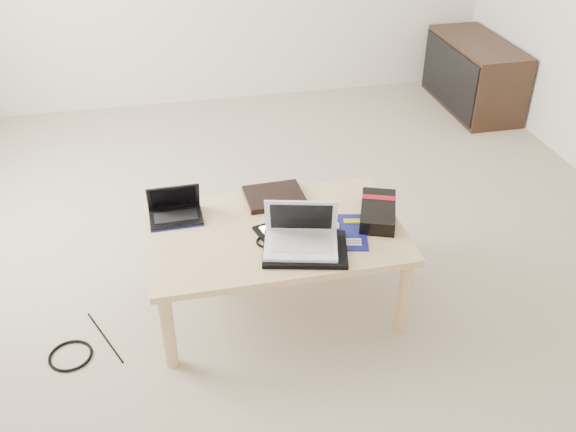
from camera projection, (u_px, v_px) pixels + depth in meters
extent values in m
plane|color=#AEA58D|center=(278.00, 245.00, 3.36)|extent=(4.00, 4.00, 0.00)
cube|color=silver|center=(544.00, 322.00, 0.98)|extent=(4.00, 0.10, 2.60)
cube|color=#DFBB86|center=(275.00, 232.00, 2.78)|extent=(1.10, 0.70, 0.03)
cylinder|color=#DFBB86|center=(168.00, 331.00, 2.56)|extent=(0.06, 0.06, 0.37)
cylinder|color=#DFBB86|center=(404.00, 295.00, 2.74)|extent=(0.06, 0.06, 0.37)
cylinder|color=#DFBB86|center=(160.00, 245.00, 3.05)|extent=(0.06, 0.06, 0.37)
cylinder|color=#DFBB86|center=(361.00, 220.00, 3.23)|extent=(0.06, 0.06, 0.37)
cube|color=#342115|center=(474.00, 75.00, 4.73)|extent=(0.40, 0.90, 0.50)
cube|color=black|center=(449.00, 77.00, 4.69)|extent=(0.02, 0.86, 0.44)
cube|color=black|center=(274.00, 196.00, 2.98)|extent=(0.27, 0.23, 0.03)
cube|color=black|center=(176.00, 217.00, 2.84)|extent=(0.23, 0.16, 0.01)
cube|color=black|center=(176.00, 216.00, 2.83)|extent=(0.19, 0.09, 0.00)
cube|color=black|center=(177.00, 223.00, 2.79)|extent=(0.05, 0.02, 0.00)
cube|color=black|center=(173.00, 197.00, 2.84)|extent=(0.23, 0.08, 0.15)
cube|color=black|center=(173.00, 198.00, 2.83)|extent=(0.20, 0.06, 0.11)
cube|color=#0D154C|center=(178.00, 228.00, 2.78)|extent=(0.23, 0.01, 0.01)
cube|color=black|center=(286.00, 231.00, 2.75)|extent=(0.28, 0.24, 0.01)
cube|color=silver|center=(286.00, 230.00, 2.75)|extent=(0.22, 0.19, 0.00)
cube|color=silver|center=(314.00, 222.00, 2.81)|extent=(0.12, 0.23, 0.02)
cube|color=#A7A8AD|center=(314.00, 220.00, 2.80)|extent=(0.10, 0.19, 0.00)
cube|color=black|center=(305.00, 249.00, 2.64)|extent=(0.39, 0.32, 0.02)
cube|color=white|center=(301.00, 246.00, 2.63)|extent=(0.34, 0.28, 0.01)
cube|color=white|center=(301.00, 245.00, 2.62)|extent=(0.27, 0.17, 0.00)
cube|color=white|center=(300.00, 256.00, 2.56)|extent=(0.07, 0.04, 0.00)
cube|color=white|center=(301.00, 216.00, 2.63)|extent=(0.31, 0.15, 0.19)
cube|color=black|center=(301.00, 217.00, 2.63)|extent=(0.26, 0.12, 0.15)
cube|color=#0B0F4A|center=(341.00, 232.00, 2.76)|extent=(0.28, 0.32, 0.01)
cube|color=silver|center=(334.00, 226.00, 2.78)|extent=(0.05, 0.05, 0.01)
cube|color=yellow|center=(354.00, 220.00, 2.82)|extent=(0.09, 0.03, 0.01)
cube|color=yellow|center=(354.00, 222.00, 2.81)|extent=(0.09, 0.03, 0.01)
cube|color=silver|center=(346.00, 239.00, 2.70)|extent=(0.13, 0.04, 0.01)
cube|color=silver|center=(346.00, 242.00, 2.68)|extent=(0.13, 0.04, 0.01)
cube|color=silver|center=(346.00, 245.00, 2.67)|extent=(0.13, 0.04, 0.01)
cube|color=black|center=(328.00, 237.00, 2.71)|extent=(0.03, 0.03, 0.01)
cube|color=black|center=(378.00, 211.00, 2.84)|extent=(0.25, 0.33, 0.06)
cube|color=maroon|center=(379.00, 198.00, 2.87)|extent=(0.15, 0.09, 0.00)
torus|color=black|center=(267.00, 241.00, 2.69)|extent=(0.10, 0.10, 0.01)
torus|color=black|center=(71.00, 356.00, 2.69)|extent=(0.19, 0.19, 0.01)
cylinder|color=black|center=(105.00, 337.00, 2.78)|extent=(0.16, 0.34, 0.01)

